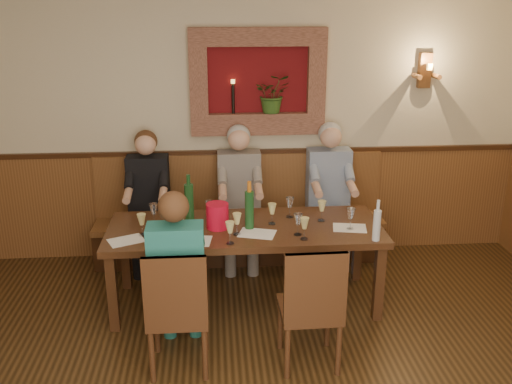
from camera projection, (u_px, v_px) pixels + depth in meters
room_shell at (265, 157)px, 2.88m from camera, size 6.04×6.04×2.82m
wainscoting at (264, 374)px, 3.31m from camera, size 6.02×6.02×1.15m
wall_niche at (262, 87)px, 5.70m from camera, size 1.36×0.30×1.06m
wall_sconce at (425, 71)px, 5.77m from camera, size 0.25×0.20×0.35m
dining_table at (245, 234)px, 5.02m from camera, size 2.40×0.90×0.75m
bench at (240, 229)px, 6.02m from camera, size 3.00×0.45×1.11m
chair_near_left at (179, 333)px, 4.23m from camera, size 0.44×0.44×1.00m
chair_near_right at (309, 329)px, 4.28m from camera, size 0.45×0.45×1.00m
person_bench_left at (149, 213)px, 5.77m from camera, size 0.42×0.51×1.42m
person_bench_mid at (240, 209)px, 5.83m from camera, size 0.43×0.53×1.46m
person_bench_right at (329, 206)px, 5.90m from camera, size 0.44×0.54×1.47m
person_chair_front at (179, 290)px, 4.28m from camera, size 0.40×0.50×1.39m
spittoon_bucket at (217, 216)px, 4.93m from camera, size 0.22×0.22×0.22m
wine_bottle_green_a at (249, 209)px, 4.90m from camera, size 0.10×0.10×0.43m
wine_bottle_green_b at (189, 201)px, 5.08m from camera, size 0.09×0.09×0.43m
water_bottle at (377, 224)px, 4.67m from camera, size 0.08×0.08×0.35m
tasting_sheet_a at (126, 240)px, 4.71m from camera, size 0.34×0.30×0.00m
tasting_sheet_b at (257, 233)px, 4.85m from camera, size 0.35×0.30×0.00m
tasting_sheet_c at (350, 228)px, 4.96m from camera, size 0.32×0.25×0.00m
tasting_sheet_d at (192, 241)px, 4.70m from camera, size 0.34×0.26×0.00m
wine_glass_0 at (142, 225)px, 4.78m from camera, size 0.08×0.08×0.19m
wine_glass_1 at (154, 214)px, 5.02m from camera, size 0.08×0.08×0.19m
wine_glass_2 at (180, 228)px, 4.71m from camera, size 0.08×0.08×0.19m
wine_glass_3 at (210, 211)px, 5.09m from camera, size 0.08×0.08×0.19m
wine_glass_4 at (237, 224)px, 4.80m from camera, size 0.08×0.08×0.19m
wine_glass_5 at (272, 214)px, 5.02m from camera, size 0.08×0.08×0.19m
wine_glass_6 at (298, 224)px, 4.79m from camera, size 0.08×0.08×0.19m
wine_glass_7 at (322, 211)px, 5.09m from camera, size 0.08×0.08×0.19m
wine_glass_8 at (351, 219)px, 4.91m from camera, size 0.08×0.08×0.19m
wine_glass_9 at (230, 233)px, 4.62m from camera, size 0.08×0.08×0.19m
wine_glass_10 at (304, 229)px, 4.70m from camera, size 0.08×0.08×0.19m
wine_glass_11 at (290, 207)px, 5.18m from camera, size 0.08×0.08×0.19m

